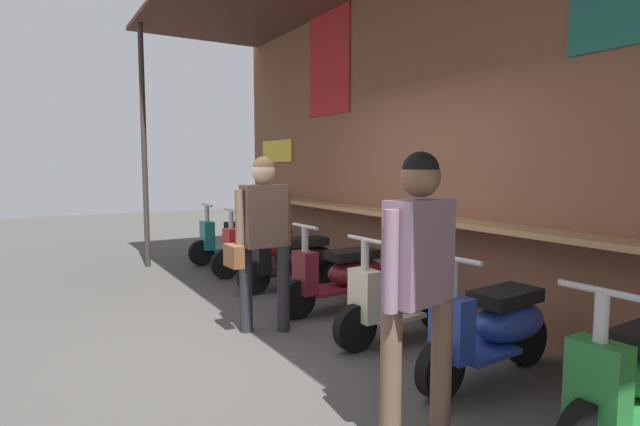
{
  "coord_description": "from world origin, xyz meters",
  "views": [
    {
      "loc": [
        3.97,
        -1.86,
        1.58
      ],
      "look_at": [
        -1.26,
        1.26,
        0.99
      ],
      "focal_mm": 28.05,
      "sensor_mm": 36.0,
      "label": 1
    }
  ],
  "objects_px": {
    "scooter_red": "(263,247)",
    "shopper_passing": "(262,227)",
    "scooter_teal": "(236,238)",
    "scooter_maroon": "(343,275)",
    "shopper_browsing": "(419,267)",
    "scooter_blue": "(495,327)",
    "scooter_cream": "(407,297)",
    "scooter_black": "(297,259)"
  },
  "relations": [
    {
      "from": "scooter_cream",
      "to": "scooter_blue",
      "type": "relative_size",
      "value": 1.0
    },
    {
      "from": "scooter_cream",
      "to": "scooter_blue",
      "type": "distance_m",
      "value": 0.99
    },
    {
      "from": "scooter_cream",
      "to": "shopper_browsing",
      "type": "relative_size",
      "value": 0.85
    },
    {
      "from": "scooter_cream",
      "to": "scooter_maroon",
      "type": "bearing_deg",
      "value": -92.11
    },
    {
      "from": "scooter_black",
      "to": "scooter_cream",
      "type": "relative_size",
      "value": 1.0
    },
    {
      "from": "scooter_cream",
      "to": "scooter_black",
      "type": "bearing_deg",
      "value": -92.11
    },
    {
      "from": "scooter_red",
      "to": "shopper_passing",
      "type": "bearing_deg",
      "value": 65.17
    },
    {
      "from": "scooter_teal",
      "to": "scooter_blue",
      "type": "height_order",
      "value": "same"
    },
    {
      "from": "scooter_red",
      "to": "shopper_passing",
      "type": "xyz_separation_m",
      "value": [
        2.31,
        -1.04,
        0.62
      ]
    },
    {
      "from": "scooter_teal",
      "to": "scooter_maroon",
      "type": "distance_m",
      "value": 3.15
    },
    {
      "from": "scooter_red",
      "to": "scooter_blue",
      "type": "relative_size",
      "value": 1.0
    },
    {
      "from": "scooter_red",
      "to": "scooter_maroon",
      "type": "bearing_deg",
      "value": 89.44
    },
    {
      "from": "scooter_red",
      "to": "scooter_maroon",
      "type": "distance_m",
      "value": 2.1
    },
    {
      "from": "scooter_blue",
      "to": "shopper_browsing",
      "type": "xyz_separation_m",
      "value": [
        0.36,
        -1.08,
        0.63
      ]
    },
    {
      "from": "scooter_maroon",
      "to": "scooter_red",
      "type": "bearing_deg",
      "value": -91.71
    },
    {
      "from": "scooter_red",
      "to": "shopper_browsing",
      "type": "distance_m",
      "value": 4.66
    },
    {
      "from": "scooter_maroon",
      "to": "scooter_cream",
      "type": "xyz_separation_m",
      "value": [
        1.04,
        -0.0,
        0.0
      ]
    },
    {
      "from": "shopper_passing",
      "to": "scooter_teal",
      "type": "bearing_deg",
      "value": 161.04
    },
    {
      "from": "scooter_cream",
      "to": "scooter_red",
      "type": "bearing_deg",
      "value": -92.11
    },
    {
      "from": "scooter_cream",
      "to": "shopper_passing",
      "type": "xyz_separation_m",
      "value": [
        -0.84,
        -1.04,
        0.62
      ]
    },
    {
      "from": "scooter_red",
      "to": "scooter_teal",
      "type": "bearing_deg",
      "value": -90.56
    },
    {
      "from": "shopper_passing",
      "to": "scooter_maroon",
      "type": "bearing_deg",
      "value": 99.48
    },
    {
      "from": "scooter_red",
      "to": "scooter_cream",
      "type": "relative_size",
      "value": 1.0
    },
    {
      "from": "scooter_red",
      "to": "scooter_maroon",
      "type": "relative_size",
      "value": 1.0
    },
    {
      "from": "scooter_red",
      "to": "shopper_passing",
      "type": "relative_size",
      "value": 0.85
    },
    {
      "from": "scooter_red",
      "to": "scooter_black",
      "type": "height_order",
      "value": "same"
    },
    {
      "from": "scooter_red",
      "to": "shopper_browsing",
      "type": "bearing_deg",
      "value": 75.89
    },
    {
      "from": "scooter_red",
      "to": "shopper_passing",
      "type": "distance_m",
      "value": 2.6
    },
    {
      "from": "scooter_teal",
      "to": "scooter_cream",
      "type": "relative_size",
      "value": 1.0
    },
    {
      "from": "scooter_black",
      "to": "scooter_maroon",
      "type": "relative_size",
      "value": 1.0
    },
    {
      "from": "scooter_teal",
      "to": "shopper_browsing",
      "type": "height_order",
      "value": "shopper_browsing"
    },
    {
      "from": "scooter_red",
      "to": "shopper_passing",
      "type": "height_order",
      "value": "shopper_passing"
    },
    {
      "from": "scooter_cream",
      "to": "scooter_teal",
      "type": "bearing_deg",
      "value": -92.11
    },
    {
      "from": "scooter_cream",
      "to": "shopper_browsing",
      "type": "distance_m",
      "value": 1.84
    },
    {
      "from": "scooter_red",
      "to": "scooter_black",
      "type": "relative_size",
      "value": 1.0
    },
    {
      "from": "shopper_passing",
      "to": "shopper_browsing",
      "type": "bearing_deg",
      "value": -2.82
    },
    {
      "from": "scooter_cream",
      "to": "shopper_passing",
      "type": "distance_m",
      "value": 1.47
    },
    {
      "from": "scooter_maroon",
      "to": "scooter_blue",
      "type": "relative_size",
      "value": 1.0
    },
    {
      "from": "shopper_browsing",
      "to": "shopper_passing",
      "type": "xyz_separation_m",
      "value": [
        -2.18,
        0.04,
        -0.01
      ]
    },
    {
      "from": "scooter_black",
      "to": "scooter_maroon",
      "type": "distance_m",
      "value": 1.07
    },
    {
      "from": "scooter_blue",
      "to": "shopper_browsing",
      "type": "distance_m",
      "value": 1.3
    },
    {
      "from": "scooter_red",
      "to": "shopper_browsing",
      "type": "xyz_separation_m",
      "value": [
        4.49,
        -1.08,
        0.63
      ]
    }
  ]
}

